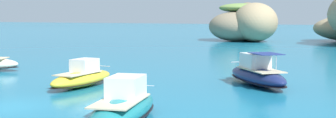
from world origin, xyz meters
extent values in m
plane|color=#197093|center=(0.00, 0.00, 0.00)|extent=(400.00, 400.00, 0.00)
ellipsoid|color=#9E8966|center=(-1.21, 60.12, 3.41)|extent=(9.99, 11.26, 6.82)
ellipsoid|color=#84755B|center=(-4.85, 60.04, 2.63)|extent=(10.91, 9.80, 5.25)
ellipsoid|color=#756651|center=(-3.30, 62.90, 3.49)|extent=(7.24, 6.84, 6.97)
ellipsoid|color=#84755B|center=(-3.67, 64.71, 1.76)|extent=(10.61, 10.33, 3.53)
ellipsoid|color=olive|center=(-4.36, 62.17, 5.95)|extent=(7.88, 7.16, 1.65)
ellipsoid|color=#19727A|center=(7.08, -0.43, 0.57)|extent=(3.27, 6.93, 1.13)
ellipsoid|color=black|center=(7.08, -0.43, 0.31)|extent=(3.33, 7.07, 0.14)
cube|color=#C6B793|center=(7.18, -0.92, 1.05)|extent=(2.38, 3.93, 0.06)
cube|color=silver|center=(7.01, -0.10, 1.54)|extent=(1.74, 2.10, 0.93)
cube|color=#2D4756|center=(6.83, 0.84, 1.64)|extent=(1.32, 0.47, 0.50)
cylinder|color=silver|center=(6.57, 2.12, 1.23)|extent=(1.38, 0.31, 0.04)
ellipsoid|color=yellow|center=(-0.30, 6.95, 0.51)|extent=(1.97, 6.06, 1.02)
ellipsoid|color=black|center=(-0.30, 6.95, 0.28)|extent=(2.01, 6.18, 0.12)
cube|color=#C6B793|center=(-0.31, 6.50, 0.94)|extent=(1.62, 3.35, 0.06)
cube|color=silver|center=(-0.29, 7.25, 1.40)|extent=(1.31, 1.72, 0.84)
cube|color=#2D4756|center=(-0.27, 8.11, 1.48)|extent=(1.18, 0.24, 0.45)
cylinder|color=silver|center=(-0.23, 9.29, 1.12)|extent=(1.26, 0.07, 0.04)
ellipsoid|color=navy|center=(10.09, 12.33, 0.60)|extent=(6.03, 6.80, 1.19)
ellipsoid|color=black|center=(10.09, 12.33, 0.33)|extent=(6.15, 6.94, 0.14)
cube|color=#C6B793|center=(10.42, 11.92, 1.10)|extent=(3.81, 4.13, 0.06)
cube|color=silver|center=(9.87, 12.61, 1.63)|extent=(2.38, 2.46, 0.98)
cube|color=#2D4756|center=(9.25, 13.39, 1.72)|extent=(1.21, 1.04, 0.53)
cylinder|color=silver|center=(8.38, 14.47, 1.28)|extent=(1.17, 0.95, 0.04)
cube|color=navy|center=(10.86, 11.37, 2.23)|extent=(2.60, 2.67, 0.04)
cylinder|color=silver|center=(10.28, 10.91, 1.67)|extent=(0.03, 0.03, 1.12)
cylinder|color=silver|center=(11.44, 11.83, 1.67)|extent=(0.03, 0.03, 1.12)
camera|label=1|loc=(16.75, -17.27, 4.73)|focal=47.62mm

